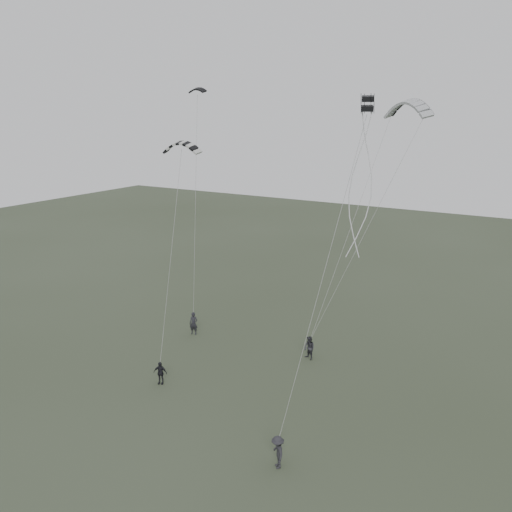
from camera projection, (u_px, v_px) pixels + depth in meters
The scene contains 9 objects.
ground at pixel (192, 399), 29.82m from camera, with size 140.00×140.00×0.00m, color #323B28.
flyer_left at pixel (194, 323), 38.47m from camera, with size 0.65×0.43×1.78m, color black.
flyer_right at pixel (309, 348), 34.50m from camera, with size 0.81×0.63×1.67m, color #28282D.
flyer_center at pixel (160, 373), 31.37m from camera, with size 0.87×0.36×1.49m, color black.
flyer_far at pixel (278, 452), 23.84m from camera, with size 1.08×0.62×1.67m, color #232327.
kite_dark_small at pixel (197, 89), 37.82m from camera, with size 1.48×0.45×0.50m, color black, non-canonical shape.
kite_pale_large at pixel (408, 101), 33.59m from camera, with size 3.88×0.87×1.60m, color #A0A2A5, non-canonical shape.
kite_striped at pixel (181, 143), 33.32m from camera, with size 2.70×0.68×1.09m, color black, non-canonical shape.
kite_box at pixel (368, 103), 23.71m from camera, with size 0.56×0.56×0.68m, color black, non-canonical shape.
Camera 1 is at (16.64, -20.83, 16.33)m, focal length 35.00 mm.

